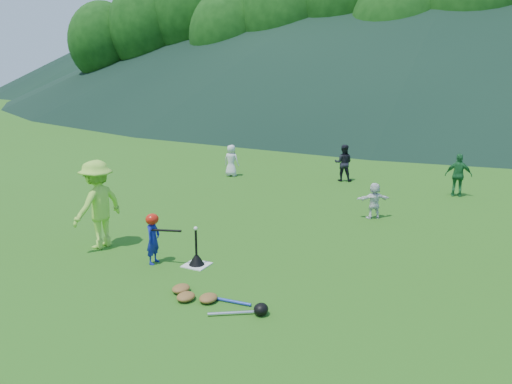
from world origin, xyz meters
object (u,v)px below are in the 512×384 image
Objects in this scene: batter_child at (153,239)px; adult_coach at (98,204)px; equipment_pile at (208,298)px; batting_tee at (197,259)px; fielder_d at (374,201)px; fielder_a at (231,161)px; fielder_b at (343,163)px; fielder_c at (458,175)px; home_plate at (197,265)px.

adult_coach reaches higher than batter_child.
batter_child is 0.53× the size of equipment_pile.
fielder_d is at bearing 64.54° from batting_tee.
fielder_d is at bearing -38.14° from batter_child.
batter_child is at bearing 107.98° from fielder_a.
batting_tee is at bearing 113.74° from fielder_a.
fielder_b reaches higher than batting_tee.
equipment_pile is at bearing 81.54° from fielder_b.
batter_child reaches higher than fielder_d.
fielder_b is at bearing 167.31° from adult_coach.
batter_child reaches higher than batting_tee.
fielder_c is at bearing -151.52° from fielder_d.
equipment_pile is (-2.84, -9.26, -0.57)m from fielder_c.
fielder_a is 0.90× the size of fielder_b.
adult_coach is (-2.38, -0.04, 0.91)m from home_plate.
fielder_c is 1.87× the size of batting_tee.
batter_child is at bearing 152.29° from equipment_pile.
batting_tee is at bearing 75.40° from fielder_b.
batter_child is (-0.80, -0.27, 0.47)m from home_plate.
fielder_a is 0.87× the size of fielder_c.
fielder_b is 0.97× the size of fielder_c.
batter_child is 0.52× the size of adult_coach.
batter_child is 8.32m from fielder_a.
equipment_pile is (3.40, -1.18, -0.86)m from adult_coach.
fielder_c reaches higher than fielder_b.
adult_coach is 7.72m from fielder_a.
batting_tee reaches higher than home_plate.
home_plate is 0.96m from batter_child.
equipment_pile is (4.57, -8.81, -0.49)m from fielder_a.
batter_child is at bearing 70.31° from fielder_b.
fielder_a reaches higher than equipment_pile.
batter_child is at bearing -161.56° from home_plate.
fielder_a is 1.21× the size of fielder_d.
batting_tee is (0.00, 0.00, 0.12)m from home_plate.
home_plate is 0.36× the size of fielder_b.
fielder_b is at bearing 88.62° from home_plate.
equipment_pile is at bearing 116.10° from fielder_a.
batter_child is at bearing 85.73° from adult_coach.
fielder_c reaches higher than batting_tee.
fielder_d is 1.35× the size of batting_tee.
equipment_pile is (-1.19, -5.88, -0.39)m from fielder_d.
fielder_b is (2.58, 8.62, -0.30)m from adult_coach.
fielder_b is at bearing -17.29° from fielder_c.
batter_child is at bearing -161.56° from batting_tee.
fielder_a reaches higher than batting_tee.
fielder_a is at bearing 115.04° from batting_tee.
home_plate is 2.54m from adult_coach.
adult_coach is at bearing 9.99° from fielder_d.
fielder_b is 3.69m from fielder_c.
fielder_d is (2.22, 4.66, 0.45)m from home_plate.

